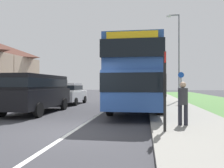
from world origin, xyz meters
TOP-DOWN VIEW (x-y plane):
  - ground_plane at (0.00, 0.00)m, footprint 120.00×120.00m
  - lane_marking_centre at (0.00, 8.00)m, footprint 0.14×60.00m
  - pavement_near_side at (4.20, 6.00)m, footprint 3.20×68.00m
  - double_decker_bus at (1.89, 7.21)m, footprint 2.80×11.41m
  - parked_van_black at (-3.56, 4.54)m, footprint 2.11×5.39m
  - parked_car_white at (-3.57, 10.12)m, footprint 1.88×4.05m
  - pedestrian_at_stop at (3.73, 1.16)m, footprint 0.34×0.34m
  - bus_stop_sign at (3.00, -0.01)m, footprint 0.09×0.52m
  - cycle_route_sign at (5.08, 10.30)m, footprint 0.44×0.08m
  - street_lamp_mid at (5.33, 13.75)m, footprint 1.14×0.20m

SIDE VIEW (x-z plane):
  - ground_plane at x=0.00m, z-range 0.00..0.00m
  - lane_marking_centre at x=0.00m, z-range 0.00..0.01m
  - pavement_near_side at x=4.20m, z-range 0.00..0.12m
  - parked_car_white at x=-3.57m, z-range 0.08..1.75m
  - pedestrian_at_stop at x=3.73m, z-range 0.14..1.81m
  - parked_van_black at x=-3.56m, z-range 0.21..2.31m
  - cycle_route_sign at x=5.08m, z-range 0.17..2.69m
  - bus_stop_sign at x=3.00m, z-range 0.24..2.84m
  - double_decker_bus at x=1.89m, z-range 0.29..3.99m
  - street_lamp_mid at x=5.33m, z-range 0.56..8.48m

